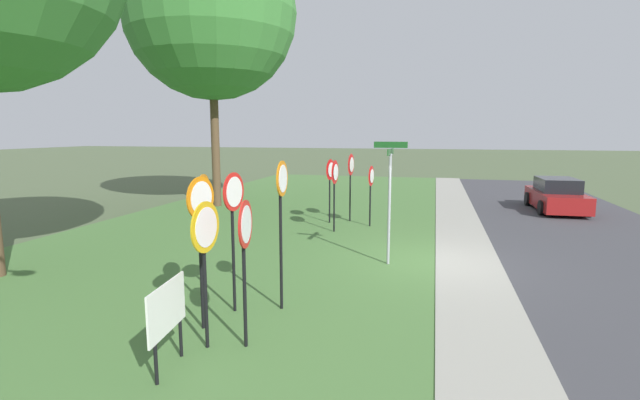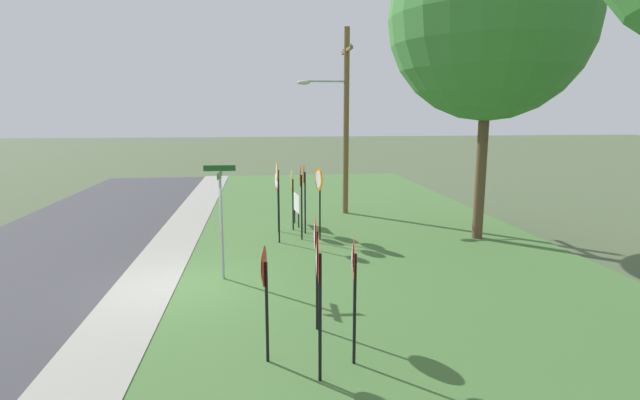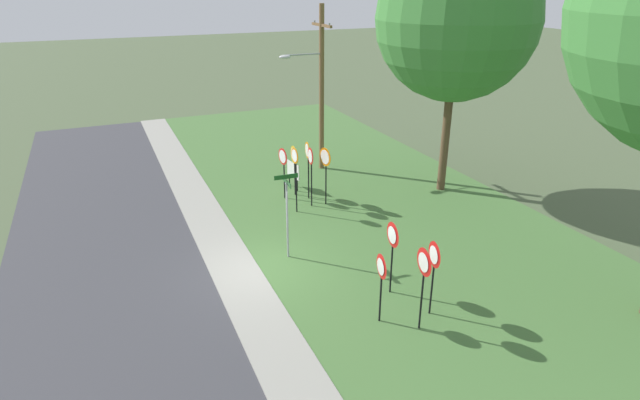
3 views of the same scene
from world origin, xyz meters
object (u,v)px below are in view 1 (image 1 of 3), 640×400
object	(u,v)px
yield_sign_far_left	(335,179)
notice_board	(167,312)
yield_sign_near_left	(371,182)
stop_sign_far_right	(282,204)
street_name_post	(390,192)
stop_sign_far_left	(205,243)
yield_sign_near_right	(331,176)
parked_sedan_distant	(556,196)
stop_sign_near_left	(201,220)
stop_sign_near_right	(245,242)
stop_sign_far_center	(204,211)
oak_tree_right	(211,13)
yield_sign_far_right	(351,171)
stop_sign_center_tall	(234,212)

from	to	relation	value
yield_sign_far_left	notice_board	xyz separation A→B (m)	(-9.25, 0.34, -0.93)
yield_sign_near_left	yield_sign_far_left	distance (m)	1.57
stop_sign_far_right	yield_sign_near_left	world-z (taller)	stop_sign_far_right
stop_sign_far_right	street_name_post	distance (m)	3.79
street_name_post	stop_sign_far_left	bearing A→B (deg)	159.42
stop_sign_far_left	notice_board	distance (m)	1.12
yield_sign_near_right	parked_sedan_distant	size ratio (longest dim) A/B	0.56
stop_sign_near_left	stop_sign_far_left	world-z (taller)	stop_sign_near_left
street_name_post	stop_sign_near_right	bearing A→B (deg)	164.27
stop_sign_far_left	stop_sign_far_center	world-z (taller)	stop_sign_far_center
notice_board	stop_sign_far_center	bearing A→B (deg)	7.93
stop_sign_near_right	stop_sign_far_left	world-z (taller)	stop_sign_near_right
yield_sign_near_right	oak_tree_right	world-z (taller)	oak_tree_right
stop_sign_far_center	yield_sign_near_right	distance (m)	8.45
oak_tree_right	stop_sign_near_left	bearing A→B (deg)	-154.18
stop_sign_far_left	stop_sign_far_right	bearing A→B (deg)	-16.32
yield_sign_near_right	yield_sign_far_right	bearing A→B (deg)	-44.48
street_name_post	stop_sign_near_left	bearing A→B (deg)	152.75
stop_sign_far_right	yield_sign_far_right	bearing A→B (deg)	-0.35
parked_sedan_distant	yield_sign_near_left	bearing A→B (deg)	125.09
yield_sign_near_right	parked_sedan_distant	distance (m)	10.05
parked_sedan_distant	oak_tree_right	bearing A→B (deg)	98.49
stop_sign_center_tall	street_name_post	xyz separation A→B (m)	(3.75, -2.41, -0.05)
stop_sign_far_right	yield_sign_near_right	size ratio (longest dim) A/B	1.20
stop_sign_near_left	yield_sign_near_right	distance (m)	9.33
stop_sign_far_left	street_name_post	size ratio (longest dim) A/B	0.75
yield_sign_far_left	stop_sign_center_tall	bearing A→B (deg)	-177.93
yield_sign_near_left	yield_sign_far_right	size ratio (longest dim) A/B	0.85
oak_tree_right	notice_board	bearing A→B (deg)	-155.85
yield_sign_far_left	oak_tree_right	size ratio (longest dim) A/B	0.20
yield_sign_far_left	yield_sign_near_right	bearing A→B (deg)	23.31
stop_sign_near_left	yield_sign_near_left	distance (m)	9.21
yield_sign_near_left	stop_sign_far_right	bearing A→B (deg)	-176.39
stop_sign_near_left	stop_sign_far_center	bearing A→B (deg)	33.37
stop_sign_near_right	stop_sign_center_tall	xyz separation A→B (m)	(1.26, 0.76, 0.20)
yield_sign_near_right	yield_sign_far_right	size ratio (longest dim) A/B	0.93
stop_sign_far_left	yield_sign_near_right	xyz separation A→B (m)	(9.95, 0.36, 0.07)
yield_sign_near_left	notice_board	size ratio (longest dim) A/B	1.70
stop_sign_center_tall	yield_sign_near_left	world-z (taller)	stop_sign_center_tall
stop_sign_far_left	street_name_post	xyz separation A→B (m)	(5.18, -2.21, 0.16)
stop_sign_far_left	oak_tree_right	size ratio (longest dim) A/B	0.19
stop_sign_far_center	parked_sedan_distant	size ratio (longest dim) A/B	0.61
stop_sign_center_tall	yield_sign_near_right	xyz separation A→B (m)	(8.51, 0.15, -0.14)
stop_sign_near_left	stop_sign_far_left	bearing A→B (deg)	-138.92
yield_sign_far_left	street_name_post	distance (m)	3.93
stop_sign_center_tall	notice_board	size ratio (longest dim) A/B	2.06
stop_sign_near_right	notice_board	size ratio (longest dim) A/B	1.83
yield_sign_far_left	notice_board	size ratio (longest dim) A/B	1.90
stop_sign_near_left	yield_sign_far_right	bearing A→B (deg)	3.63
stop_sign_far_left	yield_sign_far_right	size ratio (longest dim) A/B	0.91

